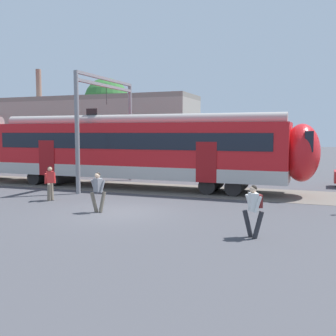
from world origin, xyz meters
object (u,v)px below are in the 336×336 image
commuter_train (17,148)px  pedestrian_red (50,180)px  pedestrian_white (254,207)px  pedestrian_grey (98,189)px

commuter_train → pedestrian_red: bearing=-38.9°
pedestrian_white → commuter_train: bearing=152.5°
pedestrian_red → pedestrian_white: (10.17, -3.36, 0.00)m
pedestrian_grey → pedestrian_red: bearing=155.4°
commuter_train → pedestrian_grey: bearing=-34.4°
commuter_train → pedestrian_grey: (10.39, -7.12, -1.29)m
pedestrian_grey → pedestrian_white: size_ratio=1.00×
pedestrian_red → pedestrian_white: 10.71m
commuter_train → pedestrian_red: 8.80m
pedestrian_grey → commuter_train: bearing=145.6°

